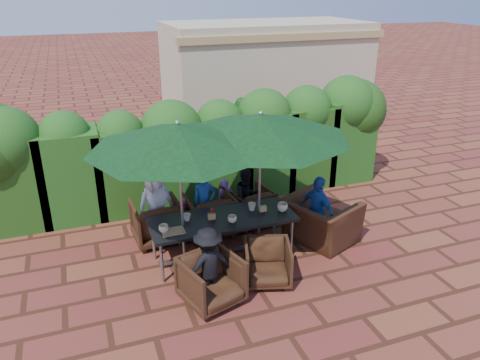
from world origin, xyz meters
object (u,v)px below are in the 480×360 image
object	(u,v)px
chair_far_left	(156,219)
chair_far_right	(250,204)
chair_near_right	(267,261)
umbrella_left	(178,137)
umbrella_right	(261,126)
chair_near_left	(211,278)
chair_far_mid	(209,212)
dining_table	(223,222)
chair_end_right	(320,214)

from	to	relation	value
chair_far_left	chair_far_right	bearing A→B (deg)	179.25
chair_near_right	umbrella_left	bearing A→B (deg)	159.35
umbrella_right	chair_near_left	distance (m)	2.45
chair_far_left	chair_far_mid	world-z (taller)	chair_far_mid
umbrella_right	chair_near_right	distance (m)	2.09
dining_table	chair_far_right	bearing A→B (deg)	49.32
chair_far_right	chair_far_mid	bearing A→B (deg)	-1.16
chair_far_left	chair_near_left	world-z (taller)	chair_far_left
dining_table	umbrella_left	xyz separation A→B (m)	(-0.66, -0.01, 1.54)
dining_table	chair_far_left	distance (m)	1.35
chair_far_left	chair_near_left	distance (m)	2.06
chair_far_mid	chair_far_right	size ratio (longest dim) A/B	1.12
chair_far_right	chair_end_right	bearing A→B (deg)	121.42
chair_far_left	umbrella_left	bearing A→B (deg)	101.91
umbrella_left	chair_far_mid	bearing A→B (deg)	52.79
chair_near_left	chair_end_right	bearing A→B (deg)	7.04
chair_near_right	chair_near_left	bearing A→B (deg)	-151.16
umbrella_left	chair_near_left	world-z (taller)	umbrella_left
chair_far_left	chair_far_right	size ratio (longest dim) A/B	1.09
umbrella_left	chair_far_right	world-z (taller)	umbrella_left
umbrella_left	chair_near_right	distance (m)	2.32
chair_far_mid	chair_near_left	bearing A→B (deg)	70.72
dining_table	umbrella_left	distance (m)	1.68
dining_table	chair_near_right	bearing A→B (deg)	-63.66
chair_near_right	chair_end_right	xyz separation A→B (m)	(1.38, 0.85, 0.16)
umbrella_right	chair_near_left	bearing A→B (deg)	-136.41
umbrella_left	chair_near_right	world-z (taller)	umbrella_left
dining_table	chair_far_right	distance (m)	1.39
umbrella_right	chair_end_right	world-z (taller)	umbrella_right
chair_far_left	chair_far_mid	distance (m)	0.95
umbrella_right	chair_far_left	distance (m)	2.56
umbrella_right	chair_far_mid	world-z (taller)	umbrella_right
chair_far_mid	chair_end_right	xyz separation A→B (m)	(1.79, -0.91, 0.09)
chair_far_right	chair_near_left	world-z (taller)	chair_near_left
umbrella_right	chair_near_left	xyz separation A→B (m)	(-1.19, -1.13, -1.82)
umbrella_left	chair_near_right	bearing A→B (deg)	-38.14
chair_far_mid	chair_end_right	size ratio (longest dim) A/B	0.72
umbrella_left	chair_near_left	size ratio (longest dim) A/B	3.42
dining_table	umbrella_left	size ratio (longest dim) A/B	0.87
chair_far_right	chair_near_left	xyz separation A→B (m)	(-1.40, -2.09, 0.01)
chair_far_left	chair_end_right	world-z (taller)	chair_end_right
umbrella_left	chair_far_left	bearing A→B (deg)	104.86
chair_far_right	dining_table	bearing A→B (deg)	39.29
chair_far_left	chair_near_right	distance (m)	2.28
umbrella_right	chair_near_right	xyz separation A→B (m)	(-0.24, -0.94, -1.86)
chair_near_left	chair_far_mid	bearing A→B (deg)	57.43
chair_near_right	chair_far_left	bearing A→B (deg)	143.97
chair_near_right	chair_far_right	bearing A→B (deg)	94.15
umbrella_right	dining_table	bearing A→B (deg)	-174.44
dining_table	umbrella_right	bearing A→B (deg)	5.56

